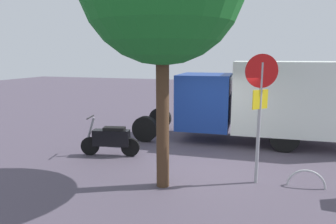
% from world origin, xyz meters
% --- Properties ---
extents(ground_plane, '(60.00, 60.00, 0.00)m').
position_xyz_m(ground_plane, '(0.00, 0.00, 0.00)').
color(ground_plane, '#4E4554').
extents(box_truck_near, '(7.62, 2.50, 2.80)m').
position_xyz_m(box_truck_near, '(-1.47, -2.92, 1.57)').
color(box_truck_near, black).
rests_on(box_truck_near, ground).
extents(motorcycle, '(1.79, 0.67, 1.20)m').
position_xyz_m(motorcycle, '(2.94, -0.02, 0.52)').
color(motorcycle, black).
rests_on(motorcycle, ground).
extents(stop_sign, '(0.71, 0.33, 3.03)m').
position_xyz_m(stop_sign, '(-1.31, 0.77, 2.02)').
color(stop_sign, '#9E9EA3').
rests_on(stop_sign, ground).
extents(bike_rack_hoop, '(0.85, 0.07, 0.85)m').
position_xyz_m(bike_rack_hoop, '(-2.43, 0.68, 0.00)').
color(bike_rack_hoop, '#B7B7BC').
rests_on(bike_rack_hoop, ground).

